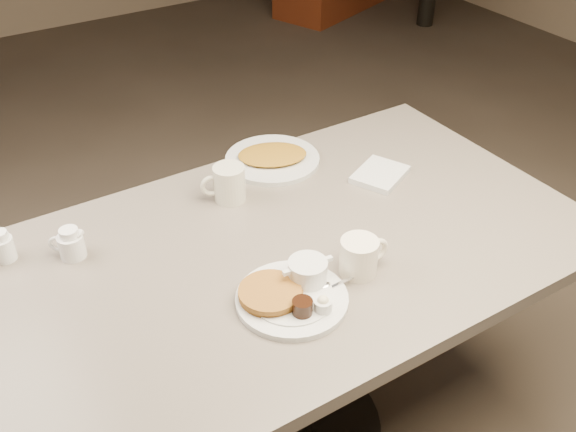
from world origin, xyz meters
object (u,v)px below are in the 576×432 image
coffee_mug_far (228,183)px  creamer_left (3,247)px  diner_table (292,293)px  main_plate (292,291)px  hash_plate (272,158)px  coffee_mug_near (360,256)px  creamer_right (71,244)px

coffee_mug_far → creamer_left: (-0.58, 0.06, -0.01)m
creamer_left → diner_table: bearing=-27.0°
diner_table → coffee_mug_far: size_ratio=11.31×
main_plate → hash_plate: bearing=63.2°
diner_table → coffee_mug_far: bearing=99.2°
main_plate → coffee_mug_far: (0.07, 0.43, 0.03)m
coffee_mug_near → creamer_right: (-0.55, 0.42, -0.01)m
diner_table → creamer_right: bearing=153.4°
coffee_mug_near → creamer_left: size_ratio=1.62×
creamer_right → hash_plate: size_ratio=0.22×
coffee_mug_near → hash_plate: (0.09, 0.54, -0.03)m
diner_table → hash_plate: hash_plate is taller
creamer_left → hash_plate: 0.78m
diner_table → coffee_mug_far: 0.34m
main_plate → coffee_mug_near: size_ratio=2.45×
diner_table → main_plate: 0.28m
coffee_mug_far → diner_table: bearing=-80.8°
coffee_mug_near → coffee_mug_far: (-0.12, 0.43, 0.00)m
coffee_mug_near → coffee_mug_far: 0.45m
coffee_mug_near → coffee_mug_far: size_ratio=0.98×
diner_table → creamer_left: bearing=153.0°
coffee_mug_near → hash_plate: 0.55m
main_plate → coffee_mug_near: coffee_mug_near is taller
coffee_mug_near → creamer_left: coffee_mug_near is taller
diner_table → main_plate: (-0.11, -0.17, 0.19)m
main_plate → coffee_mug_near: (0.19, -0.00, 0.02)m
coffee_mug_near → creamer_left: (-0.70, 0.49, -0.01)m
main_plate → creamer_left: size_ratio=3.97×
creamer_right → creamer_left: bearing=151.9°
main_plate → coffee_mug_far: 0.44m
creamer_right → hash_plate: 0.65m
diner_table → creamer_left: size_ratio=18.75×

